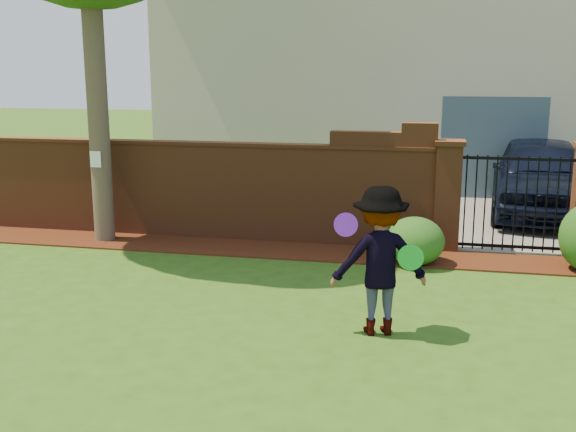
% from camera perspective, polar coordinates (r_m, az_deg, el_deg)
% --- Properties ---
extents(ground, '(80.00, 80.00, 0.01)m').
position_cam_1_polar(ground, '(8.45, -3.36, -8.94)').
color(ground, '#2A4F13').
rests_on(ground, ground).
extents(mulch_bed, '(11.10, 1.08, 0.03)m').
position_cam_1_polar(mulch_bed, '(11.75, -3.54, -2.71)').
color(mulch_bed, '#38170A').
rests_on(mulch_bed, ground).
extents(brick_wall, '(8.70, 0.31, 2.16)m').
position_cam_1_polar(brick_wall, '(12.49, -7.48, 2.38)').
color(brick_wall, brown).
rests_on(brick_wall, ground).
extents(pillar_left, '(0.50, 0.50, 1.88)m').
position_cam_1_polar(pillar_left, '(11.78, 13.20, 1.71)').
color(pillar_left, brown).
rests_on(pillar_left, ground).
extents(iron_gate, '(1.78, 0.03, 1.60)m').
position_cam_1_polar(iron_gate, '(11.88, 18.48, 0.98)').
color(iron_gate, black).
rests_on(iron_gate, ground).
extents(driveway, '(3.20, 8.00, 0.01)m').
position_cam_1_polar(driveway, '(15.95, 16.75, 0.75)').
color(driveway, slate).
rests_on(driveway, ground).
extents(house, '(12.40, 6.40, 6.30)m').
position_cam_1_polar(house, '(19.62, 8.97, 12.47)').
color(house, beige).
rests_on(house, ground).
extents(car, '(2.38, 4.99, 1.65)m').
position_cam_1_polar(car, '(15.08, 20.41, 3.02)').
color(car, black).
rests_on(car, ground).
extents(paper_notice, '(0.20, 0.01, 0.28)m').
position_cam_1_polar(paper_notice, '(12.32, -15.80, 4.59)').
color(paper_notice, white).
rests_on(paper_notice, tree).
extents(shrub_left, '(0.94, 0.94, 0.77)m').
position_cam_1_polar(shrub_left, '(10.92, 10.55, -2.07)').
color(shrub_left, '#164A16').
rests_on(shrub_left, ground).
extents(man, '(1.26, 0.93, 1.75)m').
position_cam_1_polar(man, '(7.92, 7.68, -3.79)').
color(man, gray).
rests_on(man, ground).
extents(frisbee_purple, '(0.28, 0.13, 0.27)m').
position_cam_1_polar(frisbee_purple, '(7.72, 4.86, -0.73)').
color(frisbee_purple, '#641CB3').
rests_on(frisbee_purple, man).
extents(frisbee_green, '(0.30, 0.09, 0.29)m').
position_cam_1_polar(frisbee_green, '(7.75, 10.21, -3.43)').
color(frisbee_green, green).
rests_on(frisbee_green, man).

